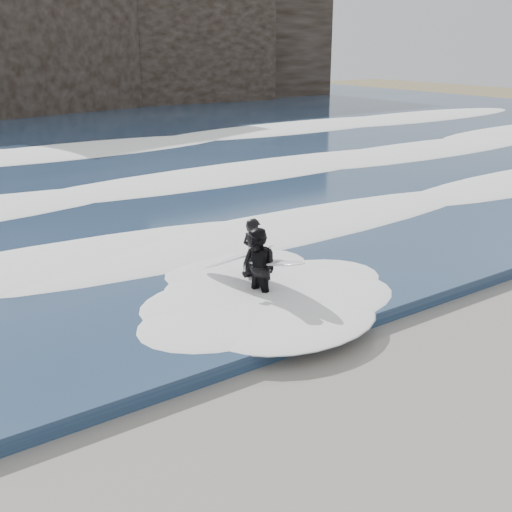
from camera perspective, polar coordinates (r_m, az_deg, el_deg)
name	(u,v)px	position (r m, az deg, el deg)	size (l,w,h in m)	color
ground	(439,431)	(9.94, 15.96, -14.71)	(120.00, 120.00, 0.00)	olive
foam_near	(153,247)	(16.25, -9.17, 0.77)	(60.00, 3.20, 0.20)	white
foam_mid	(57,194)	(22.54, -17.27, 5.29)	(60.00, 4.00, 0.24)	white
surfer_left	(250,256)	(13.98, -0.54, -0.01)	(1.23, 1.99, 1.70)	black
surfer_right	(260,268)	(13.19, 0.40, -1.12)	(1.16, 2.05, 1.73)	black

